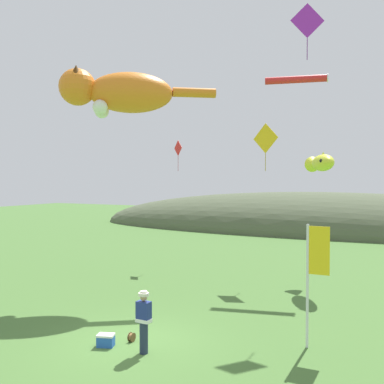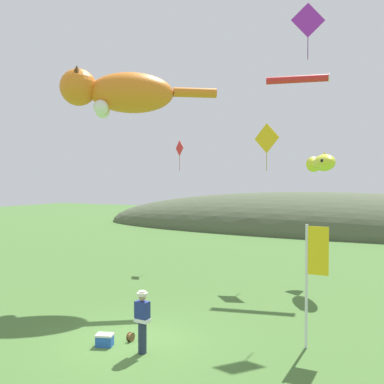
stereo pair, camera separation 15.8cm
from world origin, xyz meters
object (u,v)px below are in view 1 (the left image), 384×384
at_px(festival_banner_pole, 313,268).
at_px(kite_fish_windsock, 321,163).
at_px(kite_spool, 132,337).
at_px(kite_diamond_red, 178,148).
at_px(picnic_cooler, 106,340).
at_px(kite_diamond_violet, 307,21).
at_px(festival_attendant, 144,320).
at_px(kite_giant_cat, 120,93).
at_px(kite_diamond_gold, 266,139).
at_px(kite_tube_streamer, 297,80).

bearing_deg(festival_banner_pole, kite_fish_windsock, 97.99).
distance_m(kite_spool, kite_diamond_red, 14.19).
xyz_separation_m(picnic_cooler, festival_banner_pole, (5.53, 2.52, 2.19)).
bearing_deg(kite_spool, kite_diamond_violet, 63.48).
height_order(festival_attendant, festival_banner_pole, festival_banner_pole).
xyz_separation_m(picnic_cooler, kite_giant_cat, (-3.66, 5.87, 8.68)).
relative_size(kite_spool, kite_diamond_red, 0.15).
bearing_deg(kite_giant_cat, picnic_cooler, -58.06).
xyz_separation_m(kite_diamond_violet, kite_diamond_gold, (-2.60, 2.89, -4.51)).
xyz_separation_m(kite_spool, kite_tube_streamer, (2.52, 11.12, 9.87)).
relative_size(picnic_cooler, kite_giant_cat, 0.09).
xyz_separation_m(festival_attendant, kite_diamond_violet, (2.94, 8.06, 10.58)).
xyz_separation_m(picnic_cooler, kite_diamond_violet, (4.22, 8.13, 11.35)).
height_order(kite_diamond_violet, kite_diamond_gold, kite_diamond_violet).
xyz_separation_m(kite_giant_cat, kite_diamond_red, (-0.41, 6.44, -2.07)).
bearing_deg(kite_diamond_red, kite_spool, -68.68).
relative_size(festival_attendant, kite_diamond_violet, 0.76).
bearing_deg(kite_diamond_violet, kite_fish_windsock, 88.16).
xyz_separation_m(festival_attendant, kite_tube_streamer, (1.72, 11.69, 9.05)).
bearing_deg(festival_attendant, kite_giant_cat, 130.40).
distance_m(kite_diamond_violet, kite_diamond_red, 10.43).
height_order(festival_attendant, kite_fish_windsock, kite_fish_windsock).
bearing_deg(festival_banner_pole, festival_attendant, -149.98).
xyz_separation_m(kite_giant_cat, kite_fish_windsock, (7.98, 5.28, -3.12)).
bearing_deg(kite_diamond_red, kite_fish_windsock, -7.85).
distance_m(picnic_cooler, kite_tube_streamer, 15.61).
bearing_deg(kite_tube_streamer, kite_fish_windsock, -24.74).
xyz_separation_m(kite_giant_cat, kite_diamond_violet, (7.88, 2.25, 2.67)).
relative_size(festival_attendant, kite_fish_windsock, 0.58).
bearing_deg(kite_diamond_violet, kite_diamond_gold, 132.04).
distance_m(kite_tube_streamer, kite_diamond_gold, 3.37).
relative_size(kite_spool, kite_diamond_violet, 0.12).
height_order(festival_attendant, kite_spool, festival_attendant).
relative_size(kite_spool, kite_giant_cat, 0.05).
bearing_deg(festival_banner_pole, kite_diamond_gold, 114.73).
distance_m(picnic_cooler, kite_diamond_violet, 14.59).
xyz_separation_m(kite_diamond_red, kite_diamond_gold, (5.69, -1.30, 0.23)).
distance_m(festival_attendant, festival_banner_pole, 5.10).
height_order(kite_fish_windsock, kite_tube_streamer, kite_tube_streamer).
bearing_deg(kite_diamond_violet, kite_tube_streamer, 108.49).
distance_m(festival_banner_pole, kite_fish_windsock, 9.35).
height_order(festival_attendant, kite_diamond_red, kite_diamond_red).
relative_size(kite_spool, kite_diamond_gold, 0.11).
xyz_separation_m(picnic_cooler, kite_diamond_red, (-4.07, 12.31, 6.61)).
distance_m(kite_spool, kite_giant_cat, 10.98).
height_order(kite_fish_windsock, kite_diamond_violet, kite_diamond_violet).
height_order(kite_tube_streamer, kite_diamond_gold, kite_tube_streamer).
xyz_separation_m(kite_spool, picnic_cooler, (-0.48, -0.64, 0.04)).
relative_size(kite_giant_cat, kite_diamond_red, 3.32).
relative_size(kite_fish_windsock, kite_diamond_violet, 1.31).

